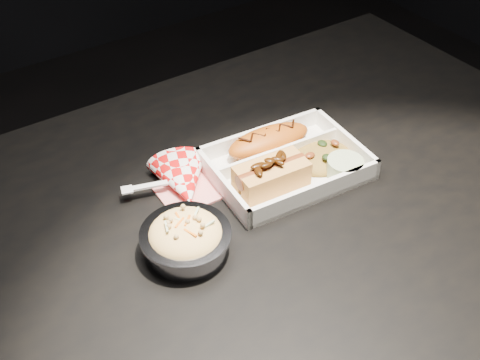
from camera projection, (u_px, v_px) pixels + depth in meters
name	position (u px, v px, depth m)	size (l,w,h in m)	color
dining_table	(266.00, 232.00, 1.03)	(1.20, 0.80, 0.75)	black
food_tray	(286.00, 167.00, 1.01)	(0.26, 0.20, 0.04)	white
fried_pastry	(269.00, 141.00, 1.03)	(0.16, 0.06, 0.04)	#B45312
hotdog	(272.00, 173.00, 0.96)	(0.12, 0.07, 0.06)	#CF9046
fried_rice_mound	(322.00, 153.00, 1.02)	(0.11, 0.09, 0.03)	olive
cupcake_liner	(345.00, 168.00, 0.99)	(0.06, 0.06, 0.03)	#A9BB8D
foil_coleslaw_cup	(186.00, 237.00, 0.86)	(0.13, 0.13, 0.06)	silver
napkin_fork	(183.00, 181.00, 0.97)	(0.16, 0.13, 0.10)	red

